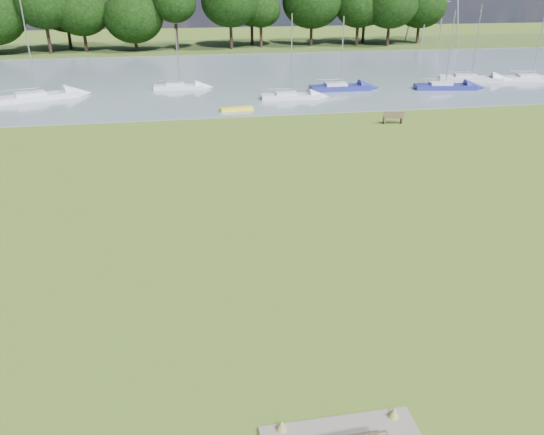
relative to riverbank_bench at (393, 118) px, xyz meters
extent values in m
plane|color=olive|center=(-13.79, -17.59, -0.52)|extent=(220.00, 220.00, 0.00)
cube|color=gray|center=(-13.79, 24.41, -0.52)|extent=(220.00, 40.00, 0.10)
cube|color=#4C6626|center=(-13.79, 54.41, -0.52)|extent=(220.00, 20.00, 0.40)
cube|color=brown|center=(-0.71, 0.17, -0.26)|extent=(0.15, 0.51, 0.51)
cube|color=brown|center=(0.73, -0.02, -0.26)|extent=(0.15, 0.51, 0.51)
cube|color=brown|center=(0.01, 0.07, -0.01)|extent=(1.73, 0.72, 0.06)
cube|color=brown|center=(-0.02, -0.15, 0.26)|extent=(1.67, 0.28, 0.50)
cube|color=yellow|center=(-12.11, 6.74, -0.32)|extent=(3.05, 1.11, 0.30)
cylinder|color=black|center=(-36.79, 50.41, 1.60)|extent=(0.50, 0.50, 3.83)
ellipsoid|color=black|center=(-36.79, 50.41, 6.28)|extent=(7.03, 7.03, 5.97)
cylinder|color=black|center=(-29.79, 50.41, 1.74)|extent=(0.50, 0.50, 4.12)
ellipsoid|color=black|center=(-29.79, 50.41, 6.78)|extent=(8.03, 8.03, 6.83)
cylinder|color=black|center=(-22.79, 50.41, 1.31)|extent=(0.50, 0.50, 3.25)
ellipsoid|color=black|center=(-22.79, 50.41, 5.28)|extent=(9.04, 9.04, 7.68)
cylinder|color=black|center=(-15.79, 50.41, 1.45)|extent=(0.50, 0.50, 3.54)
ellipsoid|color=black|center=(-15.79, 50.41, 5.78)|extent=(7.03, 7.03, 5.97)
cylinder|color=black|center=(-8.79, 50.41, 1.60)|extent=(0.50, 0.50, 3.83)
ellipsoid|color=black|center=(-8.79, 50.41, 6.28)|extent=(8.03, 8.03, 6.83)
cylinder|color=black|center=(-1.79, 50.41, 1.74)|extent=(0.50, 0.50, 4.12)
ellipsoid|color=black|center=(-1.79, 50.41, 6.78)|extent=(9.04, 9.04, 7.68)
cylinder|color=black|center=(5.21, 50.41, 1.31)|extent=(0.50, 0.50, 3.25)
ellipsoid|color=black|center=(5.21, 50.41, 5.28)|extent=(7.03, 7.03, 5.97)
cylinder|color=black|center=(12.21, 50.41, 1.45)|extent=(0.50, 0.50, 3.54)
ellipsoid|color=black|center=(12.21, 50.41, 5.78)|extent=(8.03, 8.03, 6.83)
cylinder|color=black|center=(19.21, 50.41, 1.60)|extent=(0.50, 0.50, 3.83)
ellipsoid|color=black|center=(19.21, 50.41, 6.28)|extent=(9.04, 9.04, 7.68)
cylinder|color=black|center=(26.21, 50.41, 1.74)|extent=(0.50, 0.50, 4.12)
ellipsoid|color=black|center=(26.21, 50.41, 6.78)|extent=(7.03, 7.03, 5.97)
cube|color=navy|center=(-0.22, 14.09, -0.10)|extent=(6.40, 1.82, 0.74)
cube|color=silver|center=(-0.73, 14.10, 0.35)|extent=(2.24, 1.42, 0.47)
cylinder|color=#A5A8AD|center=(-0.22, 14.09, 3.49)|extent=(0.13, 0.13, 6.86)
cube|color=silver|center=(-16.99, 17.84, -0.17)|extent=(5.43, 1.88, 0.60)
cube|color=silver|center=(-17.42, 17.87, 0.19)|extent=(1.95, 1.31, 0.38)
cylinder|color=#A5A8AD|center=(-16.99, 17.84, 2.79)|extent=(0.10, 0.10, 5.68)
cube|color=silver|center=(16.36, 16.94, -0.15)|extent=(7.20, 4.40, 0.64)
cube|color=silver|center=(15.84, 17.15, 0.24)|extent=(2.84, 2.33, 0.41)
cylinder|color=#A5A8AD|center=(16.36, 16.94, 3.88)|extent=(0.11, 0.11, 7.78)
cube|color=silver|center=(-30.77, 14.87, -0.11)|extent=(7.97, 4.84, 0.72)
cube|color=silver|center=(-31.35, 14.64, 0.33)|extent=(3.13, 2.57, 0.46)
cylinder|color=#A5A8AD|center=(-30.77, 14.87, 4.31)|extent=(0.12, 0.12, 8.53)
cube|color=silver|center=(-6.27, 10.83, -0.16)|extent=(5.88, 2.07, 0.62)
cube|color=silver|center=(-6.73, 10.86, 0.22)|extent=(2.11, 1.43, 0.40)
cylinder|color=#A5A8AD|center=(-6.27, 10.83, 3.70)|extent=(0.11, 0.11, 7.44)
cube|color=silver|center=(23.26, 15.58, -0.12)|extent=(6.65, 3.12, 0.69)
cube|color=silver|center=(22.76, 15.69, 0.30)|extent=(2.49, 1.86, 0.45)
cylinder|color=#A5A8AD|center=(23.26, 15.58, 3.59)|extent=(0.12, 0.12, 7.12)
cube|color=navy|center=(11.00, 12.68, -0.12)|extent=(6.63, 2.89, 0.69)
cube|color=silver|center=(10.50, 12.77, 0.30)|extent=(2.46, 1.78, 0.44)
cylinder|color=#A5A8AD|center=(11.00, 12.68, 3.74)|extent=(0.12, 0.12, 7.42)
camera|label=1|loc=(-17.40, -40.45, 10.56)|focal=35.00mm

